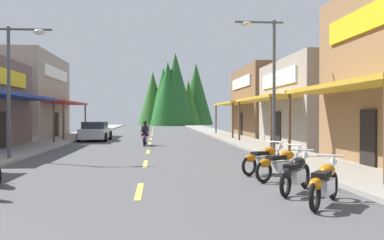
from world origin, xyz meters
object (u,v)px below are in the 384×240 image
(streetlamp_right, at_px, (267,68))
(streetlamp_left, at_px, (18,72))
(motorcycle_parked_right_2, at_px, (281,164))
(rider_cruising_lead, at_px, (145,135))
(motorcycle_parked_right_0, at_px, (324,183))
(parked_car_curbside, at_px, (95,131))
(motorcycle_parked_right_3, at_px, (265,159))
(motorcycle_parked_right_1, at_px, (295,173))

(streetlamp_right, bearing_deg, streetlamp_left, -177.55)
(motorcycle_parked_right_2, bearing_deg, rider_cruising_lead, 74.73)
(motorcycle_parked_right_0, bearing_deg, streetlamp_right, 28.03)
(parked_car_curbside, bearing_deg, motorcycle_parked_right_3, -155.95)
(motorcycle_parked_right_1, relative_size, rider_cruising_lead, 0.83)
(motorcycle_parked_right_1, xyz_separation_m, motorcycle_parked_right_3, (0.09, 3.37, 0.00))
(streetlamp_left, distance_m, motorcycle_parked_right_0, 13.67)
(motorcycle_parked_right_2, distance_m, motorcycle_parked_right_3, 1.42)
(motorcycle_parked_right_0, distance_m, rider_cruising_lead, 18.56)
(motorcycle_parked_right_2, bearing_deg, parked_car_curbside, 80.44)
(motorcycle_parked_right_0, xyz_separation_m, motorcycle_parked_right_2, (0.10, 3.47, 0.00))
(motorcycle_parked_right_1, bearing_deg, rider_cruising_lead, 50.09)
(streetlamp_left, relative_size, streetlamp_right, 0.91)
(motorcycle_parked_right_0, bearing_deg, streetlamp_left, 79.73)
(motorcycle_parked_right_3, relative_size, parked_car_curbside, 0.42)
(streetlamp_right, xyz_separation_m, motorcycle_parked_right_0, (-1.36, -10.02, -3.50))
(motorcycle_parked_right_0, relative_size, parked_car_curbside, 0.42)
(streetlamp_left, distance_m, streetlamp_right, 10.61)
(motorcycle_parked_right_0, height_order, motorcycle_parked_right_3, same)
(streetlamp_left, height_order, rider_cruising_lead, streetlamp_left)
(parked_car_curbside, bearing_deg, rider_cruising_lead, -143.50)
(motorcycle_parked_right_0, distance_m, motorcycle_parked_right_1, 1.52)
(motorcycle_parked_right_2, bearing_deg, streetlamp_right, 47.35)
(motorcycle_parked_right_1, distance_m, rider_cruising_lead, 17.06)
(streetlamp_right, distance_m, motorcycle_parked_right_0, 10.70)
(motorcycle_parked_right_0, relative_size, motorcycle_parked_right_3, 0.99)
(streetlamp_right, xyz_separation_m, motorcycle_parked_right_2, (-1.26, -6.55, -3.50))
(motorcycle_parked_right_0, relative_size, rider_cruising_lead, 0.84)
(streetlamp_right, xyz_separation_m, motorcycle_parked_right_3, (-1.40, -5.13, -3.50))
(motorcycle_parked_right_2, distance_m, rider_cruising_lead, 15.23)
(motorcycle_parked_right_3, bearing_deg, streetlamp_left, 118.34)
(motorcycle_parked_right_2, xyz_separation_m, parked_car_curbside, (-8.09, 19.82, 0.20))
(motorcycle_parked_right_0, height_order, rider_cruising_lead, rider_cruising_lead)
(streetlamp_right, height_order, parked_car_curbside, streetlamp_right)
(streetlamp_right, distance_m, motorcycle_parked_right_3, 6.37)
(motorcycle_parked_right_3, bearing_deg, motorcycle_parked_right_2, -119.29)
(motorcycle_parked_right_3, bearing_deg, parked_car_curbside, 78.68)
(streetlamp_left, xyz_separation_m, parked_car_curbside, (1.24, 13.73, -2.99))
(streetlamp_right, height_order, rider_cruising_lead, streetlamp_right)
(motorcycle_parked_right_3, height_order, parked_car_curbside, parked_car_curbside)
(motorcycle_parked_right_3, xyz_separation_m, parked_car_curbside, (-7.95, 18.41, 0.20))
(rider_cruising_lead, bearing_deg, streetlamp_left, 151.80)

